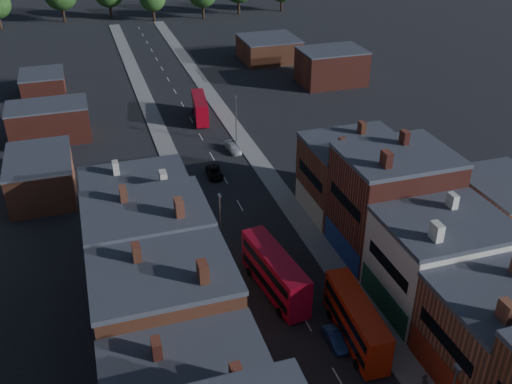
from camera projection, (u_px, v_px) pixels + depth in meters
pavement_west at (179, 179)px, 84.26m from camera, size 3.00×200.00×0.12m
pavement_east at (262, 167)px, 87.68m from camera, size 3.00×200.00×0.12m
lamp_post_2 at (220, 220)px, 65.74m from camera, size 0.25×0.70×8.12m
lamp_post_3 at (236, 116)px, 93.32m from camera, size 0.25×0.70×8.12m
bus_0 at (275, 272)px, 60.61m from camera, size 4.10×11.70×4.95m
bus_1 at (356, 320)px, 54.40m from camera, size 3.19×10.90×4.65m
bus_2 at (200, 108)px, 103.26m from camera, size 3.46×9.98×4.22m
car_1 at (335, 339)px, 54.83m from camera, size 1.34×3.78×1.24m
car_2 at (215, 172)px, 84.86m from camera, size 2.41×4.75×1.29m
car_3 at (233, 148)px, 92.23m from camera, size 2.22×4.46×1.24m
ped_1 at (278, 373)px, 50.67m from camera, size 1.00×0.77×1.81m
ped_3 at (425, 382)px, 49.84m from camera, size 0.54×1.03×1.71m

